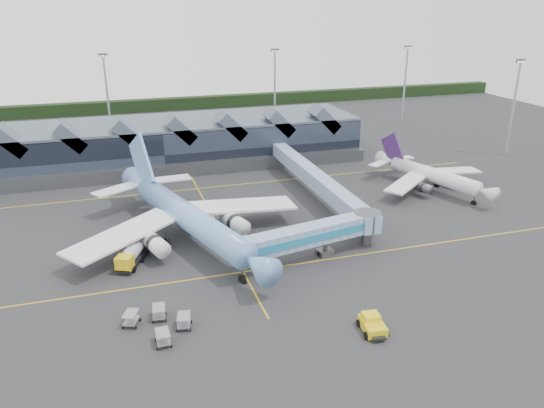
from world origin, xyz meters
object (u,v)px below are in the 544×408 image
object	(u,v)px
jet_bridge	(320,233)
pushback_tug	(372,325)
main_airliner	(185,215)
fuel_truck	(133,252)
regional_jet	(430,174)

from	to	relation	value
jet_bridge	pushback_tug	world-z (taller)	jet_bridge
main_airliner	fuel_truck	distance (m)	10.21
main_airliner	pushback_tug	xyz separation A→B (m)	(16.23, -30.56, -3.34)
regional_jet	fuel_truck	xyz separation A→B (m)	(-57.55, -14.70, -1.45)
regional_jet	jet_bridge	world-z (taller)	regional_jet
regional_jet	jet_bridge	distance (m)	37.91
regional_jet	jet_bridge	size ratio (longest dim) A/B	1.15
jet_bridge	fuel_truck	xyz separation A→B (m)	(-25.87, 6.12, -2.04)
main_airliner	jet_bridge	bearing A→B (deg)	-50.98
jet_bridge	pushback_tug	distance (m)	19.35
regional_jet	jet_bridge	xyz separation A→B (m)	(-31.68, -20.82, 0.59)
main_airliner	fuel_truck	size ratio (longest dim) A/B	5.20
main_airliner	pushback_tug	size ratio (longest dim) A/B	9.74
main_airliner	jet_bridge	distance (m)	20.97
jet_bridge	pushback_tug	bearing A→B (deg)	-105.41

